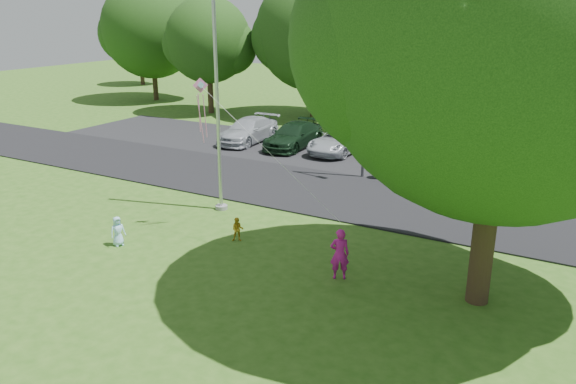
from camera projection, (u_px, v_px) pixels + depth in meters
The scene contains 14 objects.
ground at pixel (219, 277), 17.02m from camera, with size 120.00×120.00×0.00m, color #315F19.
park_road at pixel (341, 195), 24.47m from camera, with size 60.00×6.00×0.06m, color black.
parking_strip at pixel (391, 161), 29.86m from camera, with size 42.00×7.00×0.06m, color black.
flagpole at pixel (218, 107), 21.50m from camera, with size 0.50×0.50×10.00m.
street_lamp at pixel (371, 94), 25.62m from camera, with size 1.88×0.50×6.72m.
trash_can at pixel (382, 170), 26.61m from camera, with size 0.58×0.58×0.92m.
big_tree at pixel (504, 32), 13.36m from camera, with size 10.32×9.83×12.40m.
tree_row at pixel (469, 43), 34.58m from camera, with size 64.35×11.94×10.88m.
horizon_trees at pixel (529, 57), 41.86m from camera, with size 77.46×7.20×7.02m.
parked_cars at pixel (380, 146), 30.00m from camera, with size 19.98×5.46×1.43m.
woman at pixel (340, 254), 16.70m from camera, with size 0.58×0.38×1.60m, color #C51A90.
child_yellow at pixel (238, 229), 19.53m from camera, with size 0.42×0.33×0.86m, color gold.
child_blue at pixel (118, 231), 19.14m from camera, with size 0.51×0.33×1.04m, color #A6DEFF.
kite at pixel (205, 102), 19.22m from camera, with size 6.16×1.57×3.71m.
Camera 1 is at (9.36, -12.37, 7.75)m, focal length 35.00 mm.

